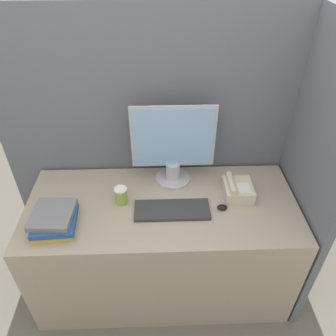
# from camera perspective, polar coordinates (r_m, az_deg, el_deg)

# --- Properties ---
(ground_plane) EXTENTS (12.00, 12.00, 0.00)m
(ground_plane) POSITION_cam_1_polar(r_m,az_deg,el_deg) (2.33, -0.65, -25.84)
(ground_plane) COLOR #666056
(cubicle_panel_rear) EXTENTS (1.99, 0.04, 1.76)m
(cubicle_panel_rear) POSITION_cam_1_polar(r_m,az_deg,el_deg) (2.13, -1.33, 3.45)
(cubicle_panel_rear) COLOR slate
(cubicle_panel_rear) RESTS_ON ground_plane
(cubicle_panel_right) EXTENTS (0.04, 0.75, 1.76)m
(cubicle_panel_right) POSITION_cam_1_polar(r_m,az_deg,el_deg) (2.04, 22.93, -1.97)
(cubicle_panel_right) COLOR slate
(cubicle_panel_right) RESTS_ON ground_plane
(desk) EXTENTS (1.59, 0.69, 0.75)m
(desk) POSITION_cam_1_polar(r_m,az_deg,el_deg) (2.20, -0.96, -13.33)
(desk) COLOR tan
(desk) RESTS_ON ground_plane
(monitor) EXTENTS (0.49, 0.22, 0.51)m
(monitor) POSITION_cam_1_polar(r_m,az_deg,el_deg) (1.94, 0.90, 3.42)
(monitor) COLOR #B7B7BC
(monitor) RESTS_ON desk
(keyboard) EXTENTS (0.43, 0.16, 0.02)m
(keyboard) POSITION_cam_1_polar(r_m,az_deg,el_deg) (1.87, 0.72, -7.32)
(keyboard) COLOR #333333
(keyboard) RESTS_ON desk
(mouse) EXTENTS (0.06, 0.04, 0.03)m
(mouse) POSITION_cam_1_polar(r_m,az_deg,el_deg) (1.91, 9.42, -6.77)
(mouse) COLOR black
(mouse) RESTS_ON desk
(coffee_cup) EXTENTS (0.07, 0.07, 0.10)m
(coffee_cup) POSITION_cam_1_polar(r_m,az_deg,el_deg) (1.91, -8.17, -4.75)
(coffee_cup) COLOR #8CB247
(coffee_cup) RESTS_ON desk
(book_stack) EXTENTS (0.25, 0.26, 0.10)m
(book_stack) POSITION_cam_1_polar(r_m,az_deg,el_deg) (1.87, -19.22, -8.51)
(book_stack) COLOR gold
(book_stack) RESTS_ON desk
(desk_telephone) EXTENTS (0.17, 0.19, 0.11)m
(desk_telephone) POSITION_cam_1_polar(r_m,az_deg,el_deg) (1.99, 12.00, -3.70)
(desk_telephone) COLOR beige
(desk_telephone) RESTS_ON desk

